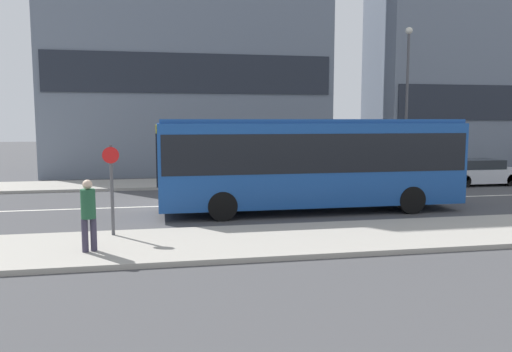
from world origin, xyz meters
TOP-DOWN VIEW (x-y plane):
  - ground_plane at (0.00, 0.00)m, footprint 120.00×120.00m
  - sidewalk_near at (0.00, -6.25)m, footprint 44.00×3.50m
  - sidewalk_far at (0.00, 6.25)m, footprint 44.00×3.50m
  - lane_centerline at (0.00, 0.00)m, footprint 41.80×0.16m
  - apartment_block_right_tower at (19.36, 12.05)m, footprint 12.24×5.18m
  - city_bus at (4.44, -1.97)m, footprint 10.69×2.57m
  - parked_car_0 at (14.84, 3.42)m, footprint 4.08×1.85m
  - pedestrian_near_stop at (-2.48, -6.75)m, footprint 0.34×0.34m
  - bus_stop_sign at (-2.08, -5.09)m, footprint 0.44×0.12m
  - street_lamp at (11.87, 5.32)m, footprint 0.36×0.36m

SIDE VIEW (x-z plane):
  - ground_plane at x=0.00m, z-range 0.00..0.00m
  - lane_centerline at x=0.00m, z-range 0.00..0.01m
  - sidewalk_near at x=0.00m, z-range 0.00..0.13m
  - sidewalk_far at x=0.00m, z-range 0.00..0.13m
  - parked_car_0 at x=14.84m, z-range -0.03..1.25m
  - pedestrian_near_stop at x=-2.48m, z-range 0.25..1.97m
  - bus_stop_sign at x=-2.08m, z-range 0.35..2.80m
  - city_bus at x=4.44m, z-range 0.25..3.51m
  - street_lamp at x=11.87m, z-range 0.92..8.74m
  - apartment_block_right_tower at x=19.36m, z-range -0.01..15.66m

